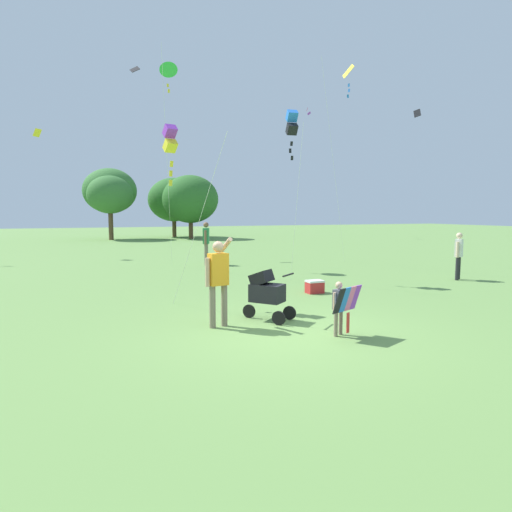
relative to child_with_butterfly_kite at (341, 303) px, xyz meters
name	(u,v)px	position (x,y,z in m)	size (l,w,h in m)	color
ground_plane	(287,333)	(-0.78, 0.53, -0.59)	(120.00, 120.00, 0.00)	#668E47
treeline_distant	(69,195)	(-4.87, 30.60, 2.88)	(30.49, 7.26, 5.73)	brown
child_with_butterfly_kite	(341,303)	(0.00, 0.00, 0.00)	(0.68, 0.47, 0.97)	#7F705B
person_adult_flyer	(218,276)	(-1.82, 1.41, 0.40)	(0.54, 0.56, 1.72)	#7F705B
stroller	(266,291)	(-0.76, 1.55, 0.02)	(0.93, 1.02, 1.03)	black
kite_adult_black	(170,140)	(-2.19, 3.86, 3.26)	(0.80, 2.51, 4.21)	purple
kite_orange_delta	(347,80)	(6.67, 10.15, 7.24)	(2.66, 2.26, 8.60)	yellow
kite_green_novelty	(292,123)	(2.09, 6.19, 4.37)	(0.43, 1.44, 5.38)	blue
kite_blue_high	(168,72)	(-0.74, 11.40, 7.08)	(1.24, 3.61, 8.02)	green
distant_kites_cluster	(144,85)	(-0.39, 20.58, 9.02)	(33.82, 15.37, 11.10)	green
person_red_shirt	(206,240)	(0.69, 11.31, 0.46)	(0.36, 0.54, 1.78)	#7F705B
person_couple_left	(459,252)	(7.13, 4.19, 0.31)	(0.43, 0.35, 1.53)	#232328
cooler_box	(315,287)	(1.65, 3.83, -0.41)	(0.45, 0.33, 0.35)	red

